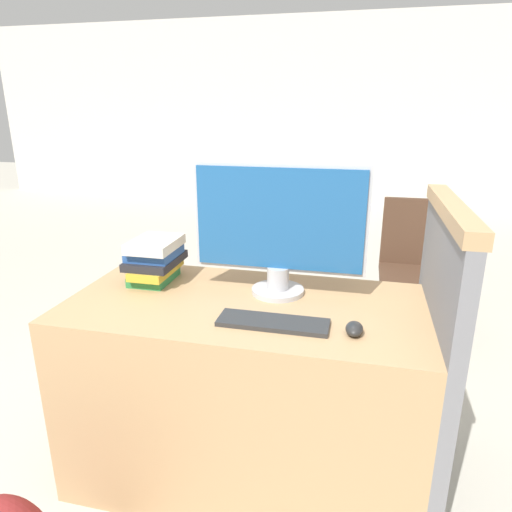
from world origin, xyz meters
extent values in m
cube|color=beige|center=(0.00, 6.25, 1.40)|extent=(12.00, 0.06, 2.80)
cube|color=tan|center=(0.00, 0.34, 0.39)|extent=(1.34, 0.69, 0.77)
cube|color=slate|center=(0.70, 0.38, 0.56)|extent=(0.05, 0.77, 1.12)
cube|color=tan|center=(0.70, 0.38, 1.15)|extent=(0.07, 0.77, 0.05)
cylinder|color=#B7B7BC|center=(0.11, 0.46, 0.78)|extent=(0.21, 0.21, 0.02)
cylinder|color=#B7B7BC|center=(0.11, 0.46, 0.83)|extent=(0.09, 0.09, 0.09)
cube|color=#B7B7BC|center=(0.11, 0.46, 1.07)|extent=(0.66, 0.01, 0.41)
cube|color=#1E5693|center=(0.11, 0.46, 1.07)|extent=(0.64, 0.02, 0.38)
cube|color=#2D2D2D|center=(0.14, 0.18, 0.78)|extent=(0.38, 0.12, 0.02)
ellipsoid|color=#262626|center=(0.41, 0.17, 0.79)|extent=(0.06, 0.09, 0.04)
cube|color=#2D7F42|center=(-0.43, 0.47, 0.79)|extent=(0.15, 0.21, 0.04)
cube|color=gold|center=(-0.41, 0.47, 0.83)|extent=(0.14, 0.26, 0.03)
cube|color=#232328|center=(-0.42, 0.48, 0.86)|extent=(0.19, 0.26, 0.03)
cube|color=#285199|center=(-0.42, 0.48, 0.89)|extent=(0.18, 0.21, 0.04)
cube|color=silver|center=(-0.41, 0.47, 0.93)|extent=(0.18, 0.23, 0.04)
cylinder|color=#4C3323|center=(0.58, 1.62, 0.19)|extent=(0.04, 0.04, 0.38)
cylinder|color=#4C3323|center=(0.96, 1.62, 0.19)|extent=(0.04, 0.04, 0.38)
cylinder|color=#4C3323|center=(0.58, 2.00, 0.19)|extent=(0.04, 0.04, 0.38)
cylinder|color=#4C3323|center=(0.96, 2.00, 0.19)|extent=(0.04, 0.04, 0.38)
cube|color=#4C3323|center=(0.77, 1.81, 0.40)|extent=(0.44, 0.44, 0.05)
cube|color=#4C3323|center=(0.77, 2.01, 0.66)|extent=(0.44, 0.04, 0.46)
camera|label=1|loc=(0.41, -1.19, 1.47)|focal=32.00mm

